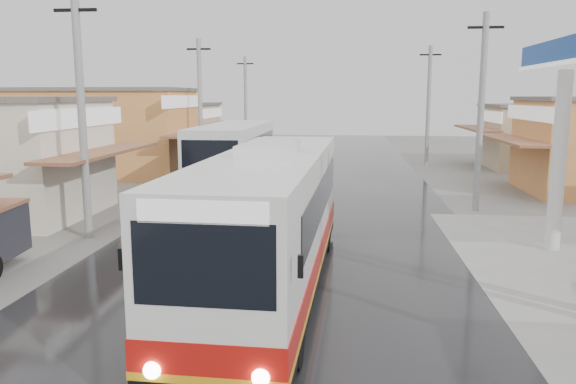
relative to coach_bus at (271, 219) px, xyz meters
The scene contains 9 objects.
ground 4.96m from the coach_bus, 87.68° to the right, with size 120.00×120.00×0.00m, color slate.
road 10.52m from the coach_bus, 88.96° to the left, with size 12.00×90.00×0.02m, color black.
centre_line 10.51m from the coach_bus, 88.96° to the left, with size 0.15×90.00×0.01m, color #D8CC4C.
shopfronts_left 18.60m from the coach_bus, 133.78° to the left, with size 11.00×44.00×5.20m, color tan, non-canonical shape.
utility_poles_left 13.37m from the coach_bus, 120.93° to the left, with size 1.60×50.00×8.00m, color gray, non-canonical shape.
utility_poles_right 12.74m from the coach_bus, 55.27° to the left, with size 1.60×36.00×8.00m, color gray, non-canonical shape.
coach_bus is the anchor object (origin of this frame).
second_bus 14.53m from the coach_bus, 104.90° to the left, with size 2.78×10.03×3.33m.
cyclist 8.55m from the coach_bus, 121.22° to the left, with size 1.01×1.86×1.90m.
Camera 1 is at (1.60, -8.62, 4.72)m, focal length 35.00 mm.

